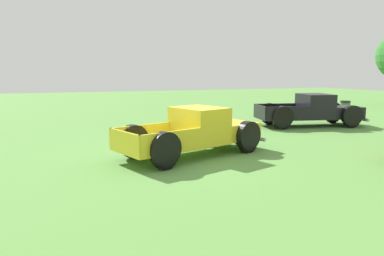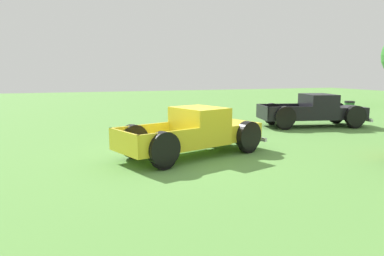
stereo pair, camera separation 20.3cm
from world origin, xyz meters
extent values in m
plane|color=#5B9342|center=(0.00, 0.00, 0.00)|extent=(80.00, 80.00, 0.00)
cube|color=yellow|center=(-0.55, 1.80, 0.66)|extent=(1.94, 1.92, 0.56)
cube|color=silver|center=(-0.80, 2.54, 0.66)|extent=(1.33, 0.50, 0.47)
sphere|color=silver|center=(-1.38, 2.33, 0.69)|extent=(0.20, 0.20, 0.20)
sphere|color=silver|center=(-0.21, 2.72, 0.69)|extent=(0.20, 0.20, 0.20)
cube|color=yellow|center=(-0.11, 0.46, 0.96)|extent=(2.02, 1.78, 1.16)
cube|color=#8C9EA8|center=(-0.30, 1.05, 1.22)|extent=(1.40, 0.50, 0.51)
cube|color=yellow|center=(0.44, -1.17, 0.43)|extent=(2.27, 2.55, 0.10)
cube|color=yellow|center=(-0.32, -1.42, 0.76)|extent=(0.75, 2.04, 0.56)
cube|color=yellow|center=(1.20, -0.91, 0.76)|extent=(0.75, 2.04, 0.56)
cube|color=yellow|center=(0.76, -2.14, 0.76)|extent=(1.63, 0.61, 0.56)
cylinder|color=black|center=(-1.36, 1.53, 0.38)|extent=(0.45, 0.80, 0.77)
cylinder|color=#B7B7BC|center=(-1.37, 1.53, 0.38)|extent=(0.33, 0.37, 0.31)
cylinder|color=black|center=(-1.36, 1.53, 0.58)|extent=(0.58, 1.01, 0.97)
cylinder|color=black|center=(0.25, 2.07, 0.38)|extent=(0.45, 0.80, 0.77)
cylinder|color=#B7B7BC|center=(0.26, 2.08, 0.38)|extent=(0.33, 0.37, 0.31)
cylinder|color=black|center=(0.25, 2.07, 0.58)|extent=(0.58, 1.01, 0.97)
cylinder|color=black|center=(-0.29, -1.68, 0.38)|extent=(0.45, 0.80, 0.77)
cylinder|color=#B7B7BC|center=(-0.30, -1.68, 0.38)|extent=(0.33, 0.37, 0.31)
cylinder|color=black|center=(-0.29, -1.68, 0.58)|extent=(0.58, 1.01, 0.97)
cylinder|color=black|center=(1.32, -1.14, 0.38)|extent=(0.45, 0.80, 0.77)
cylinder|color=#B7B7BC|center=(1.33, -1.13, 0.38)|extent=(0.33, 0.37, 0.31)
cylinder|color=black|center=(1.32, -1.14, 0.58)|extent=(0.58, 1.01, 0.97)
cube|color=silver|center=(-0.81, 2.58, 0.35)|extent=(1.78, 0.68, 0.12)
cube|color=black|center=(-3.60, 9.63, 0.68)|extent=(1.89, 1.87, 0.57)
cube|color=silver|center=(-3.42, 10.42, 0.68)|extent=(1.41, 0.37, 0.48)
sphere|color=silver|center=(-4.04, 10.54, 0.71)|extent=(0.21, 0.21, 0.21)
sphere|color=silver|center=(-2.80, 10.26, 0.71)|extent=(0.21, 0.21, 0.21)
cube|color=black|center=(-3.91, 8.21, 1.00)|extent=(2.00, 1.71, 1.20)
cube|color=#8C9EA8|center=(-3.77, 8.83, 1.26)|extent=(1.48, 0.37, 0.53)
cube|color=black|center=(-4.30, 6.47, 0.45)|extent=(2.18, 2.52, 0.10)
cube|color=black|center=(-5.11, 6.65, 0.79)|extent=(0.56, 2.16, 0.57)
cube|color=black|center=(-3.49, 6.29, 0.79)|extent=(0.56, 2.16, 0.57)
cube|color=black|center=(-4.53, 5.44, 0.79)|extent=(1.72, 0.46, 0.57)
cylinder|color=black|center=(-4.45, 9.82, 0.40)|extent=(0.40, 0.82, 0.79)
cylinder|color=#B7B7BC|center=(-4.46, 9.83, 0.40)|extent=(0.31, 0.36, 0.32)
cylinder|color=black|center=(-4.45, 9.82, 0.60)|extent=(0.50, 1.04, 1.00)
cylinder|color=black|center=(-2.74, 9.44, 0.40)|extent=(0.40, 0.82, 0.79)
cylinder|color=#B7B7BC|center=(-2.73, 9.44, 0.40)|extent=(0.31, 0.36, 0.32)
cylinder|color=black|center=(-2.74, 9.44, 0.60)|extent=(0.50, 1.04, 1.00)
cylinder|color=black|center=(-5.21, 6.41, 0.40)|extent=(0.40, 0.82, 0.79)
cylinder|color=#B7B7BC|center=(-5.22, 6.41, 0.40)|extent=(0.31, 0.36, 0.32)
cylinder|color=black|center=(-5.21, 6.41, 0.60)|extent=(0.50, 1.04, 1.00)
cylinder|color=black|center=(-3.50, 6.03, 0.40)|extent=(0.40, 0.82, 0.79)
cylinder|color=#B7B7BC|center=(-3.49, 6.03, 0.40)|extent=(0.31, 0.36, 0.32)
cylinder|color=black|center=(-3.50, 6.03, 0.60)|extent=(0.50, 1.04, 1.00)
cube|color=silver|center=(-3.41, 10.46, 0.36)|extent=(1.88, 0.52, 0.13)
cylinder|color=#2D6B2D|center=(-6.48, 12.59, 0.42)|extent=(0.56, 0.56, 0.85)
cylinder|color=black|center=(-6.48, 12.59, 0.90)|extent=(0.59, 0.59, 0.10)
camera|label=1|loc=(10.71, -3.90, 2.68)|focal=33.92mm
camera|label=2|loc=(10.78, -3.71, 2.68)|focal=33.92mm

